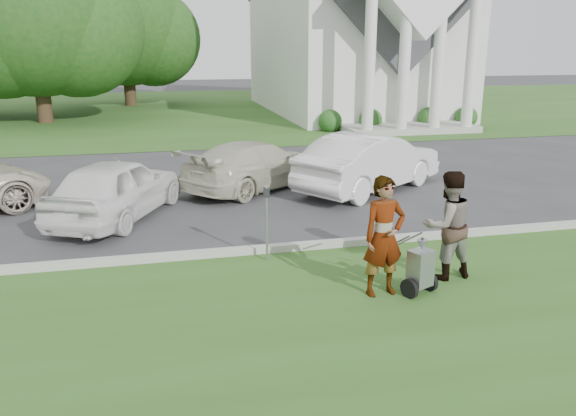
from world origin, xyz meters
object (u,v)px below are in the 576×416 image
object	(u,v)px
church	(352,8)
person_left	(384,237)
car_b	(116,188)
car_c	(255,165)
person_right	(447,226)
car_d	(370,162)
striping_cart	(420,269)
tree_left	(34,19)
parking_meter_near	(267,215)
tree_back	(125,32)

from	to	relation	value
church	person_left	world-z (taller)	church
car_b	car_c	size ratio (longest dim) A/B	0.92
person_left	car_c	distance (m)	7.39
church	person_right	bearing A→B (deg)	-105.40
person_left	car_d	xyz separation A→B (m)	(2.25, 6.44, -0.17)
person_left	car_c	size ratio (longest dim) A/B	0.42
car_c	striping_cart	bearing A→B (deg)	152.40
person_right	tree_left	bearing A→B (deg)	-71.91
church	parking_meter_near	distance (m)	25.39
church	tree_back	distance (m)	14.77
tree_back	car_b	size ratio (longest dim) A/B	2.30
car_d	tree_back	bearing A→B (deg)	-17.98
car_b	car_c	xyz separation A→B (m)	(3.57, 2.09, -0.05)
car_c	person_right	bearing A→B (deg)	158.81
tree_back	person_right	world-z (taller)	tree_back
car_d	person_right	bearing A→B (deg)	137.12
parking_meter_near	car_b	world-z (taller)	same
parking_meter_near	car_b	size ratio (longest dim) A/B	0.34
tree_back	car_c	size ratio (longest dim) A/B	2.11
tree_left	car_b	distance (m)	19.51
tree_left	striping_cart	xyz separation A→B (m)	(9.56, -23.82, -4.68)
church	person_left	xyz separation A→B (m)	(-8.02, -24.81, -4.98)
person_left	person_right	world-z (taller)	person_left
person_left	car_c	xyz separation A→B (m)	(-0.75, 7.35, -0.30)
tree_back	car_c	world-z (taller)	tree_back
parking_meter_near	car_b	xyz separation A→B (m)	(-2.82, 3.44, -0.19)
striping_cart	church	bearing A→B (deg)	49.88
person_right	parking_meter_near	world-z (taller)	person_right
person_right	person_left	bearing A→B (deg)	11.36
tree_left	striping_cart	bearing A→B (deg)	-68.12
church	person_right	distance (m)	25.81
church	tree_back	world-z (taller)	church
car_c	church	bearing A→B (deg)	-64.34
striping_cart	parking_meter_near	xyz separation A→B (m)	(-2.08, 1.96, 0.47)
car_d	church	bearing A→B (deg)	-51.42
church	car_c	xyz separation A→B (m)	(-8.78, -17.46, -5.28)
tree_back	person_right	xyz separation A→B (m)	(6.29, -31.28, -3.80)
tree_back	car_c	xyz separation A→B (m)	(4.23, -24.34, -4.07)
person_left	car_b	world-z (taller)	person_left
parking_meter_near	person_right	bearing A→B (deg)	-26.84
person_left	parking_meter_near	xyz separation A→B (m)	(-1.50, 1.82, -0.06)
striping_cart	person_left	size ratio (longest dim) A/B	0.60
person_right	car_d	size ratio (longest dim) A/B	0.39
tree_back	person_left	distance (m)	32.29
tree_left	person_right	size ratio (longest dim) A/B	5.74
church	car_d	xyz separation A→B (m)	(-5.78, -18.37, -5.15)
parking_meter_near	person_left	bearing A→B (deg)	-50.42
church	car_c	size ratio (longest dim) A/B	5.28
striping_cart	person_left	bearing A→B (deg)	143.04
parking_meter_near	car_d	world-z (taller)	car_d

